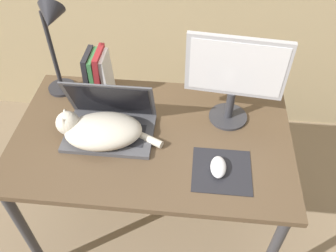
% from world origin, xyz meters
% --- Properties ---
extents(desk, '(1.19, 0.73, 0.74)m').
position_xyz_m(desk, '(0.00, 0.36, 0.66)').
color(desk, brown).
rests_on(desk, ground_plane).
extents(laptop, '(0.37, 0.25, 0.25)m').
position_xyz_m(laptop, '(-0.18, 0.37, 0.79)').
color(laptop, '#4C4C51').
rests_on(laptop, desk).
extents(cat, '(0.45, 0.25, 0.13)m').
position_xyz_m(cat, '(-0.21, 0.32, 0.80)').
color(cat, beige).
rests_on(cat, desk).
extents(external_monitor, '(0.40, 0.17, 0.41)m').
position_xyz_m(external_monitor, '(0.33, 0.50, 0.97)').
color(external_monitor, '#333338').
rests_on(external_monitor, desk).
extents(mousepad, '(0.23, 0.22, 0.00)m').
position_xyz_m(mousepad, '(0.30, 0.20, 0.74)').
color(mousepad, '#232328').
rests_on(mousepad, desk).
extents(computer_mouse, '(0.06, 0.11, 0.03)m').
position_xyz_m(computer_mouse, '(0.28, 0.20, 0.76)').
color(computer_mouse, silver).
rests_on(computer_mouse, mousepad).
extents(book_row, '(0.11, 0.15, 0.24)m').
position_xyz_m(book_row, '(-0.28, 0.61, 0.85)').
color(book_row, '#232328').
rests_on(book_row, desk).
extents(desk_lamp, '(0.17, 0.17, 0.48)m').
position_xyz_m(desk_lamp, '(-0.44, 0.60, 1.06)').
color(desk_lamp, '#28282D').
rests_on(desk_lamp, desk).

